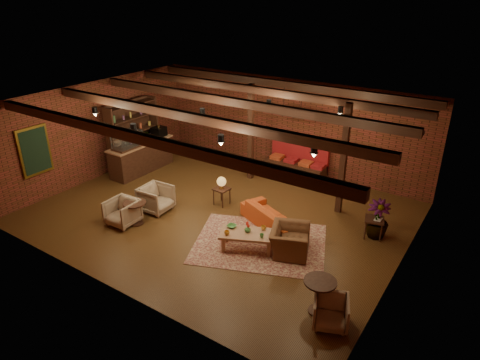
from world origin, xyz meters
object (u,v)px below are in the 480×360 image
Objects in this scene: side_table_lamp at (222,184)px; round_table_left at (135,209)px; sofa at (272,216)px; armchair_far at (331,311)px; coffee_table at (247,234)px; armchair_right at (290,236)px; round_table_right at (319,291)px; plant_tall at (383,183)px; armchair_a at (156,197)px; armchair_b at (122,211)px; side_table_book at (374,220)px.

side_table_lamp is 1.36× the size of round_table_left.
side_table_lamp is (-1.87, 0.27, 0.39)m from sofa.
armchair_far reaches higher than round_table_left.
sofa is at bearing 91.63° from coffee_table.
side_table_lamp is 0.86× the size of armchair_right.
round_table_right is 3.60m from plant_tall.
plant_tall is at bearing -73.02° from armchair_a.
armchair_right reaches higher than sofa.
armchair_far is (4.66, -2.90, -0.34)m from side_table_lamp.
armchair_b reaches higher than coffee_table.
armchair_right is 2.36m from side_table_book.
armchair_b is 5.92m from round_table_right.
side_table_book is (5.69, 2.06, 0.07)m from armchair_a.
round_table_left is at bearing 151.26° from armchair_far.
plant_tall is at bearing 36.97° from side_table_book.
plant_tall reaches higher than side_table_lamp.
coffee_table is (0.04, -1.31, 0.12)m from sofa.
sofa is 3.40m from armchair_a.
sofa is 3.46m from round_table_right.
armchair_right reaches higher than round_table_left.
armchair_far is at bearing 160.19° from sofa.
armchair_far is (1.80, -1.76, -0.11)m from armchair_right.
round_table_right is at bearing -4.55° from armchair_b.
sofa is 2.21× the size of side_table_lamp.
armchair_b is at bearing 177.40° from round_table_right.
side_table_lamp reaches higher than armchair_b.
coffee_table is at bearing -39.69° from side_table_lamp.
round_table_right reaches higher than coffee_table.
coffee_table is 2.51× the size of side_table_book.
round_table_left is at bearing -152.46° from side_table_book.
round_table_left is 0.36m from armchair_b.
armchair_b is 4.63m from armchair_right.
armchair_b is at bearing 153.38° from armchair_far.
sofa is 1.93m from side_table_lamp.
plant_tall is (0.06, 0.05, 1.05)m from side_table_book.
armchair_a is (-0.06, 0.87, -0.02)m from round_table_left.
armchair_a reaches higher than side_table_book.
armchair_b reaches higher than armchair_far.
coffee_table is 3.06m from armchair_far.
coffee_table is 1.95× the size of round_table_right.
armchair_a is 1.07× the size of armchair_b.
armchair_b is at bearing -146.06° from round_table_left.
armchair_a is 5.83m from round_table_right.
armchair_right is 1.36× the size of round_table_right.
round_table_right reaches higher than armchair_far.
plant_tall is at bearing -60.32° from armchair_right.
armchair_a is 1.42× the size of side_table_book.
armchair_right is 2.66m from plant_tall.
armchair_right is at bearing 113.30° from armchair_far.
plant_tall is at bearing 27.65° from round_table_left.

